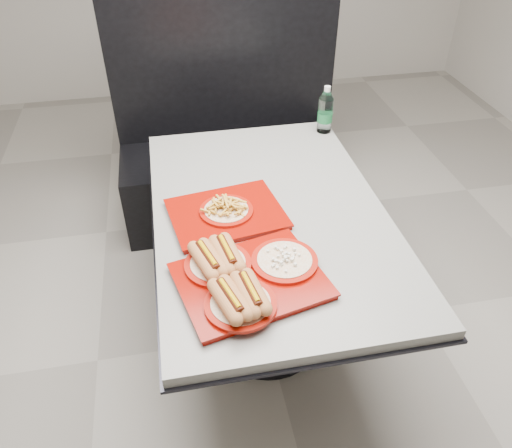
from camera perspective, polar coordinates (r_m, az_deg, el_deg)
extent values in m
plane|color=gray|center=(2.48, 1.26, -12.50)|extent=(6.00, 6.00, 0.00)
cylinder|color=black|center=(2.46, 1.27, -12.13)|extent=(0.52, 0.52, 0.05)
cylinder|color=black|center=(2.20, 1.40, -6.21)|extent=(0.11, 0.11, 0.66)
cube|color=black|center=(1.99, 1.54, 0.51)|extent=(0.92, 1.42, 0.01)
cube|color=gray|center=(1.97, 1.55, 1.08)|extent=(0.90, 1.40, 0.04)
cube|color=black|center=(3.08, -2.63, 4.81)|extent=(1.30, 0.55, 0.45)
cube|color=black|center=(3.03, -3.69, 16.42)|extent=(1.30, 0.10, 1.10)
cube|color=#840B03|center=(1.64, -0.61, -6.66)|extent=(0.52, 0.45, 0.02)
cube|color=#840B03|center=(1.63, -0.62, -6.34)|extent=(0.53, 0.46, 0.01)
cylinder|color=#931004|center=(1.55, -1.78, -9.14)|extent=(0.23, 0.23, 0.01)
cylinder|color=silver|center=(1.54, -1.78, -8.97)|extent=(0.19, 0.19, 0.01)
cylinder|color=#931004|center=(1.68, -4.37, -4.61)|extent=(0.23, 0.23, 0.01)
cylinder|color=silver|center=(1.67, -4.38, -4.45)|extent=(0.19, 0.19, 0.01)
cylinder|color=#931004|center=(1.69, 3.28, -4.22)|extent=(0.23, 0.23, 0.01)
cylinder|color=silver|center=(1.68, 3.29, -4.05)|extent=(0.19, 0.19, 0.01)
cube|color=#840B03|center=(1.92, -3.39, 1.02)|extent=(0.46, 0.38, 0.02)
cube|color=#840B03|center=(1.92, -3.40, 1.31)|extent=(0.47, 0.39, 0.01)
cylinder|color=#931004|center=(1.91, -3.41, 1.53)|extent=(0.21, 0.21, 0.01)
cylinder|color=silver|center=(1.91, -3.42, 1.67)|extent=(0.17, 0.17, 0.00)
cylinder|color=silver|center=(2.51, 7.89, 12.22)|extent=(0.07, 0.07, 0.17)
cylinder|color=#196734|center=(2.51, 7.88, 12.04)|extent=(0.07, 0.07, 0.05)
cone|color=silver|center=(2.47, 8.10, 14.40)|extent=(0.07, 0.07, 0.04)
cylinder|color=silver|center=(2.45, 8.17, 15.06)|extent=(0.03, 0.03, 0.02)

